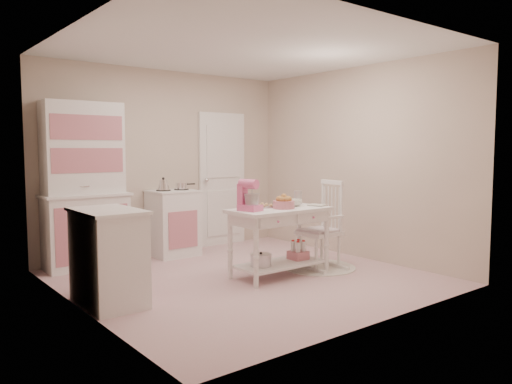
# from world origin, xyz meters

# --- Properties ---
(room_shell) EXTENTS (3.84, 3.84, 2.62)m
(room_shell) POSITION_xyz_m (0.00, 0.00, 1.65)
(room_shell) COLOR #C67C84
(room_shell) RESTS_ON ground
(door) EXTENTS (0.82, 0.05, 2.04)m
(door) POSITION_xyz_m (0.95, 1.87, 1.02)
(door) COLOR white
(door) RESTS_ON ground
(hutch) EXTENTS (1.06, 0.50, 2.08)m
(hutch) POSITION_xyz_m (-1.26, 1.66, 1.04)
(hutch) COLOR white
(hutch) RESTS_ON ground
(stove) EXTENTS (0.62, 0.57, 0.92)m
(stove) POSITION_xyz_m (-0.06, 1.61, 0.46)
(stove) COLOR white
(stove) RESTS_ON ground
(base_cabinet) EXTENTS (0.54, 0.84, 0.92)m
(base_cabinet) POSITION_xyz_m (-1.63, 0.03, 0.46)
(base_cabinet) COLOR white
(base_cabinet) RESTS_ON ground
(lace_rug) EXTENTS (0.92, 0.92, 0.01)m
(lace_rug) POSITION_xyz_m (1.02, -0.17, 0.01)
(lace_rug) COLOR white
(lace_rug) RESTS_ON ground
(rocking_chair) EXTENTS (0.56, 0.77, 1.10)m
(rocking_chair) POSITION_xyz_m (1.02, -0.17, 0.55)
(rocking_chair) COLOR white
(rocking_chair) RESTS_ON ground
(work_table) EXTENTS (1.20, 0.60, 0.80)m
(work_table) POSITION_xyz_m (0.36, -0.17, 0.40)
(work_table) COLOR white
(work_table) RESTS_ON ground
(stand_mixer) EXTENTS (0.26, 0.32, 0.34)m
(stand_mixer) POSITION_xyz_m (-0.06, -0.15, 0.97)
(stand_mixer) COLOR pink
(stand_mixer) RESTS_ON work_table
(cookie_tray) EXTENTS (0.34, 0.24, 0.02)m
(cookie_tray) POSITION_xyz_m (0.21, 0.01, 0.81)
(cookie_tray) COLOR silver
(cookie_tray) RESTS_ON work_table
(bread_basket) EXTENTS (0.25, 0.25, 0.09)m
(bread_basket) POSITION_xyz_m (0.38, -0.22, 0.85)
(bread_basket) COLOR #CA7481
(bread_basket) RESTS_ON work_table
(mixing_bowl) EXTENTS (0.26, 0.26, 0.08)m
(mixing_bowl) POSITION_xyz_m (0.62, -0.09, 0.84)
(mixing_bowl) COLOR silver
(mixing_bowl) RESTS_ON work_table
(metal_pitcher) EXTENTS (0.10, 0.10, 0.17)m
(metal_pitcher) POSITION_xyz_m (0.80, -0.01, 0.89)
(metal_pitcher) COLOR silver
(metal_pitcher) RESTS_ON work_table
(recipe_book) EXTENTS (0.21, 0.24, 0.02)m
(recipe_book) POSITION_xyz_m (0.81, -0.29, 0.81)
(recipe_book) COLOR silver
(recipe_book) RESTS_ON work_table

